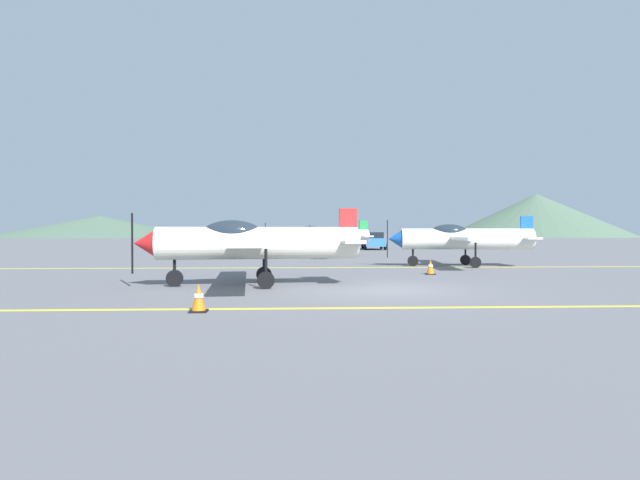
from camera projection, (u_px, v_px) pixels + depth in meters
ground_plane at (389, 290)px, 14.46m from camera, size 400.00×400.00×0.00m
apron_line_near at (418, 308)px, 11.01m from camera, size 80.00×0.16×0.01m
apron_line_far at (355, 267)px, 23.28m from camera, size 80.00×0.16×0.01m
airplane_near at (250, 242)px, 15.53m from camera, size 7.05×8.09×2.42m
airplane_mid at (461, 238)px, 24.08m from camera, size 7.05×8.10×2.42m
airplane_far at (319, 236)px, 32.91m from camera, size 7.08×8.08×2.42m
airplane_back at (269, 235)px, 42.44m from camera, size 7.08×8.07×2.42m
car_sedan at (374, 240)px, 46.75m from camera, size 2.17×4.37×1.62m
traffic_cone_front at (430, 267)px, 19.54m from camera, size 0.36×0.36×0.59m
traffic_cone_side at (199, 298)px, 10.44m from camera, size 0.36×0.36×0.59m
hill_left at (100, 226)px, 153.54m from camera, size 61.62×61.62×6.47m
hill_centerleft at (536, 215)px, 159.27m from camera, size 57.17×57.17×13.68m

